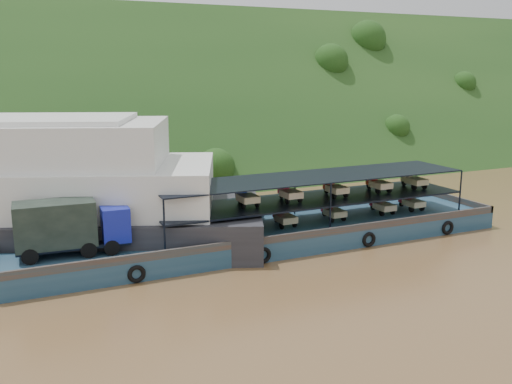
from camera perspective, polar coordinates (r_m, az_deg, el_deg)
name	(u,v)px	position (r m, az deg, el deg)	size (l,w,h in m)	color
ground	(299,242)	(40.54, 4.36, -4.99)	(160.00, 160.00, 0.00)	brown
hillside	(161,165)	(73.28, -9.44, 2.67)	(140.00, 28.00, 28.00)	#143312
cargo_barge	(255,231)	(39.17, -0.07, -3.87)	(35.00, 7.18, 4.54)	#15364C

